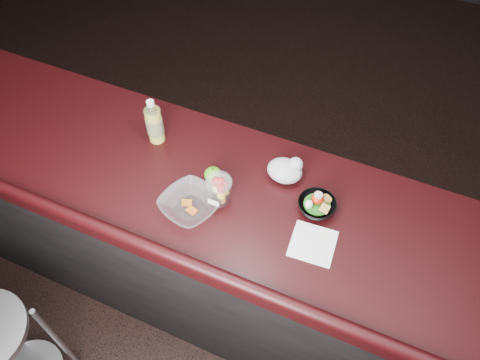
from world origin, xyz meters
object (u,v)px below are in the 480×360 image
(green_apple, at_px, (213,175))
(snack_bowl, at_px, (317,205))
(lemonade_bottle, at_px, (154,124))
(takeout_bowl, at_px, (190,204))
(fruit_cup, at_px, (219,189))

(green_apple, bearing_deg, snack_bowl, 4.08)
(lemonade_bottle, xyz_separation_m, takeout_bowl, (0.30, -0.27, -0.06))
(snack_bowl, bearing_deg, green_apple, -175.92)
(green_apple, distance_m, snack_bowl, 0.42)
(fruit_cup, bearing_deg, takeout_bowl, -138.03)
(fruit_cup, xyz_separation_m, snack_bowl, (0.36, 0.11, -0.05))
(lemonade_bottle, height_order, fruit_cup, lemonade_bottle)
(lemonade_bottle, distance_m, takeout_bowl, 0.41)
(fruit_cup, distance_m, takeout_bowl, 0.13)
(green_apple, height_order, snack_bowl, snack_bowl)
(lemonade_bottle, distance_m, snack_bowl, 0.75)
(green_apple, xyz_separation_m, takeout_bowl, (-0.02, -0.16, -0.01))
(fruit_cup, xyz_separation_m, green_apple, (-0.07, 0.08, -0.04))
(lemonade_bottle, bearing_deg, snack_bowl, -5.81)
(green_apple, xyz_separation_m, snack_bowl, (0.42, 0.03, -0.01))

